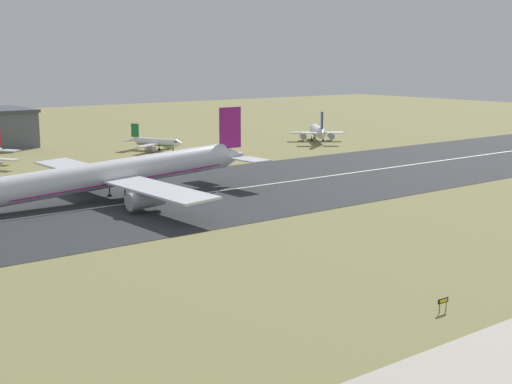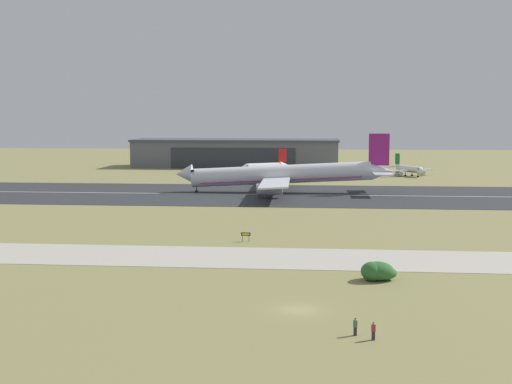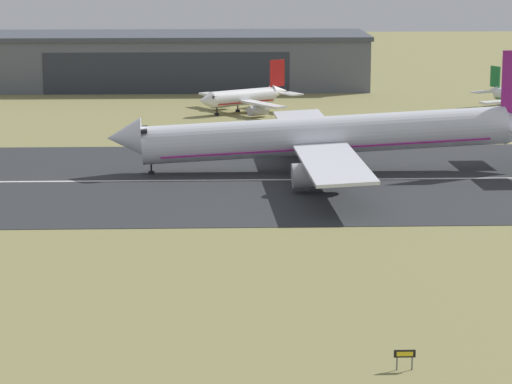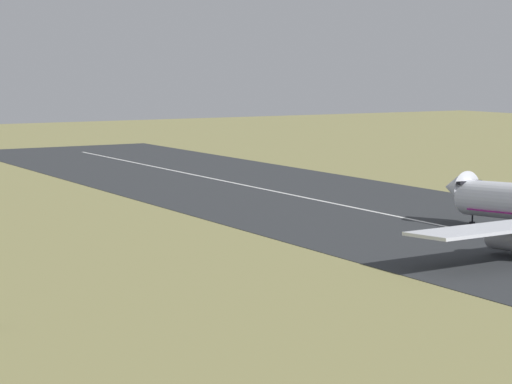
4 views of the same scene
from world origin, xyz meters
The scene contains 1 object.
ground_plane centered at (0.00, 56.79, 0.00)m, with size 634.46×634.46×0.00m, color olive.
Camera 4 is at (74.79, 18.27, 22.92)m, focal length 70.00 mm.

